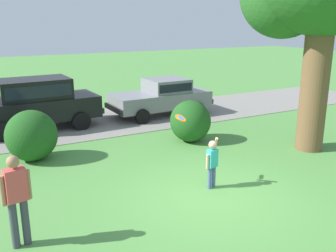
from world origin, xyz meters
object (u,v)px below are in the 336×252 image
(parked_suv, at_px, (35,101))
(adult_onlooker, at_px, (17,196))
(frisbee, at_px, (181,118))
(child_thrower, at_px, (212,160))
(parked_sedan, at_px, (162,96))

(parked_suv, bearing_deg, adult_onlooker, -102.18)
(parked_suv, xyz_separation_m, adult_onlooker, (-1.68, -7.79, -0.09))
(frisbee, bearing_deg, child_thrower, -47.18)
(parked_sedan, height_order, parked_suv, parked_suv)
(parked_sedan, xyz_separation_m, parked_suv, (-5.18, 0.20, 0.23))
(parked_suv, relative_size, child_thrower, 3.71)
(parked_suv, bearing_deg, frisbee, -71.81)
(frisbee, height_order, adult_onlooker, frisbee)
(child_thrower, bearing_deg, parked_sedan, 71.52)
(child_thrower, bearing_deg, parked_suv, 110.62)
(parked_suv, height_order, child_thrower, parked_suv)
(parked_suv, distance_m, frisbee, 7.19)
(parked_sedan, distance_m, child_thrower, 7.58)
(parked_sedan, height_order, adult_onlooker, adult_onlooker)
(frisbee, bearing_deg, parked_sedan, 65.94)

